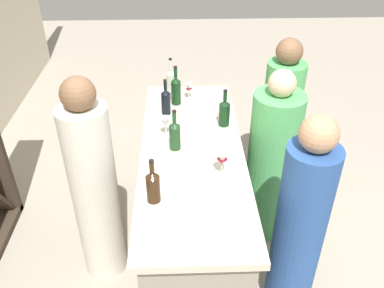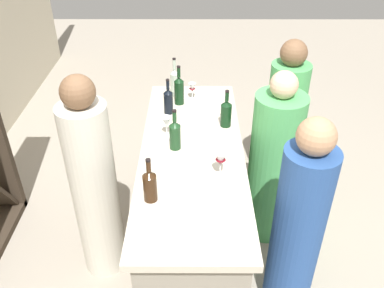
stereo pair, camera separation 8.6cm
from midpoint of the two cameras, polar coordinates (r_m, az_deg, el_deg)
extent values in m
plane|color=#9E9384|center=(3.45, -0.74, -13.84)|extent=(12.00, 12.00, 0.00)
cube|color=gray|center=(3.13, -0.80, -8.34)|extent=(1.91, 0.63, 0.90)
cube|color=beige|center=(2.83, -0.87, -1.27)|extent=(1.99, 0.71, 0.05)
cylinder|color=#331E0F|center=(2.38, -6.45, -6.22)|extent=(0.08, 0.08, 0.17)
cone|color=#331E0F|center=(2.31, -6.61, -4.28)|extent=(0.08, 0.08, 0.03)
cylinder|color=#331E0F|center=(2.28, -6.70, -3.24)|extent=(0.03, 0.03, 0.07)
cylinder|color=black|center=(2.25, -6.77, -2.39)|extent=(0.03, 0.03, 0.01)
cylinder|color=#193D1E|center=(2.79, -3.28, 0.91)|extent=(0.08, 0.08, 0.18)
cone|color=#193D1E|center=(2.73, -3.35, 2.77)|extent=(0.08, 0.08, 0.03)
cylinder|color=#193D1E|center=(2.71, -3.39, 3.76)|extent=(0.03, 0.03, 0.07)
cylinder|color=black|center=(2.69, -3.42, 4.56)|extent=(0.03, 0.03, 0.01)
cylinder|color=black|center=(3.06, 3.70, 4.07)|extent=(0.08, 0.08, 0.17)
cone|color=black|center=(3.01, 3.77, 5.78)|extent=(0.08, 0.08, 0.03)
cylinder|color=black|center=(2.98, 3.81, 6.68)|extent=(0.03, 0.03, 0.07)
cylinder|color=black|center=(2.96, 3.84, 7.41)|extent=(0.03, 0.03, 0.01)
cylinder|color=black|center=(3.22, -4.42, 5.62)|extent=(0.07, 0.07, 0.17)
cone|color=black|center=(3.17, -4.50, 7.26)|extent=(0.07, 0.07, 0.03)
cylinder|color=black|center=(3.15, -4.54, 8.12)|extent=(0.03, 0.03, 0.07)
cylinder|color=black|center=(3.13, -4.57, 8.81)|extent=(0.03, 0.03, 0.01)
cylinder|color=black|center=(3.35, -2.98, 7.12)|extent=(0.08, 0.08, 0.20)
cone|color=black|center=(3.30, -3.04, 8.93)|extent=(0.08, 0.08, 0.04)
cylinder|color=black|center=(3.27, -3.07, 9.88)|extent=(0.03, 0.03, 0.08)
cylinder|color=black|center=(3.25, -3.10, 10.63)|extent=(0.03, 0.03, 0.01)
cylinder|color=#B7C6B2|center=(3.47, -3.64, 8.18)|extent=(0.07, 0.07, 0.20)
cone|color=#B7C6B2|center=(3.42, -3.71, 9.99)|extent=(0.07, 0.07, 0.04)
cylinder|color=#B7C6B2|center=(3.40, -3.75, 10.94)|extent=(0.03, 0.03, 0.08)
cylinder|color=black|center=(3.38, -3.78, 11.69)|extent=(0.03, 0.03, 0.01)
cylinder|color=white|center=(2.60, 3.17, -4.21)|extent=(0.06, 0.06, 0.00)
cylinder|color=white|center=(2.58, 3.20, -3.48)|extent=(0.01, 0.01, 0.08)
cone|color=white|center=(2.53, 3.26, -1.96)|extent=(0.08, 0.08, 0.09)
cone|color=maroon|center=(2.54, 3.24, -2.44)|extent=(0.06, 0.06, 0.04)
cylinder|color=white|center=(3.46, -1.10, 6.30)|extent=(0.06, 0.06, 0.00)
cylinder|color=white|center=(3.44, -1.11, 6.86)|extent=(0.01, 0.01, 0.07)
cone|color=white|center=(3.41, -1.12, 7.91)|extent=(0.06, 0.06, 0.07)
cone|color=maroon|center=(3.42, -1.12, 7.55)|extent=(0.05, 0.05, 0.02)
cylinder|color=white|center=(2.97, -4.44, 1.09)|extent=(0.06, 0.06, 0.00)
cylinder|color=white|center=(2.95, -4.47, 1.70)|extent=(0.01, 0.01, 0.07)
cone|color=white|center=(2.91, -4.54, 2.98)|extent=(0.07, 0.07, 0.08)
cylinder|color=#4CA559|center=(3.24, 10.17, -3.19)|extent=(0.42, 0.42, 1.25)
sphere|color=#D8AD8C|center=(2.87, 11.60, 8.26)|extent=(0.20, 0.20, 0.20)
cylinder|color=#284C8C|center=(2.70, 13.66, -12.13)|extent=(0.36, 0.36, 1.30)
sphere|color=tan|center=(2.24, 16.20, 1.34)|extent=(0.21, 0.21, 0.21)
cylinder|color=#4CA559|center=(3.72, 11.31, 2.05)|extent=(0.36, 0.36, 1.25)
sphere|color=brown|center=(3.40, 12.68, 12.44)|extent=(0.22, 0.22, 0.22)
cylinder|color=beige|center=(2.91, -14.08, -7.13)|extent=(0.36, 0.36, 1.38)
sphere|color=brown|center=(2.48, -16.58, 6.70)|extent=(0.21, 0.21, 0.21)
camera|label=1|loc=(0.04, -90.88, -0.60)|focal=38.33mm
camera|label=2|loc=(0.04, 89.12, 0.60)|focal=38.33mm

